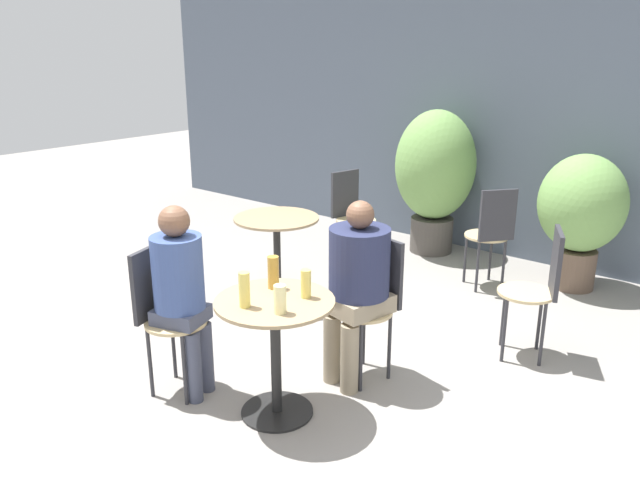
% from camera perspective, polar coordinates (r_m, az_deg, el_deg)
% --- Properties ---
extents(ground_plane, '(20.00, 20.00, 0.00)m').
position_cam_1_polar(ground_plane, '(3.81, -4.58, -15.56)').
color(ground_plane, gray).
extents(storefront_wall, '(10.00, 0.06, 3.00)m').
position_cam_1_polar(storefront_wall, '(6.32, 18.70, 11.51)').
color(storefront_wall, '#4C5666').
rests_on(storefront_wall, ground_plane).
extents(cafe_table_near, '(0.68, 0.68, 0.72)m').
position_cam_1_polar(cafe_table_near, '(3.56, -4.11, -8.49)').
color(cafe_table_near, black).
rests_on(cafe_table_near, ground_plane).
extents(cafe_table_far, '(0.70, 0.70, 0.72)m').
position_cam_1_polar(cafe_table_far, '(5.15, -3.96, 0.01)').
color(cafe_table_far, black).
rests_on(cafe_table_far, ground_plane).
extents(bistro_chair_0, '(0.38, 0.40, 0.92)m').
position_cam_1_polar(bistro_chair_0, '(3.97, 4.93, -4.97)').
color(bistro_chair_0, tan).
rests_on(bistro_chair_0, ground_plane).
extents(bistro_chair_1, '(0.41, 0.40, 0.92)m').
position_cam_1_polar(bistro_chair_1, '(3.91, -14.19, -5.89)').
color(bistro_chair_1, tan).
rests_on(bistro_chair_1, ground_plane).
extents(bistro_chair_2, '(0.42, 0.41, 0.92)m').
position_cam_1_polar(bistro_chair_2, '(4.42, 19.55, -3.61)').
color(bistro_chair_2, tan).
rests_on(bistro_chair_2, ground_plane).
extents(bistro_chair_3, '(0.43, 0.43, 0.92)m').
position_cam_1_polar(bistro_chair_3, '(5.52, 15.45, 0.98)').
color(bistro_chair_3, tan).
rests_on(bistro_chair_3, ground_plane).
extents(bistro_chair_4, '(0.40, 0.39, 0.92)m').
position_cam_1_polar(bistro_chair_4, '(5.94, 2.78, 2.80)').
color(bistro_chair_4, tan).
rests_on(bistro_chair_4, ground_plane).
extents(seated_person_0, '(0.39, 0.42, 1.19)m').
position_cam_1_polar(seated_person_0, '(3.83, 3.38, -3.42)').
color(seated_person_0, gray).
rests_on(seated_person_0, ground_plane).
extents(seated_person_1, '(0.35, 0.33, 1.20)m').
position_cam_1_polar(seated_person_1, '(3.77, -12.62, -3.91)').
color(seated_person_1, '#42475B').
rests_on(seated_person_1, ground_plane).
extents(beer_glass_0, '(0.06, 0.06, 0.16)m').
position_cam_1_polar(beer_glass_0, '(3.47, -1.29, -4.01)').
color(beer_glass_0, '#DBC65B').
rests_on(beer_glass_0, cafe_table_near).
extents(beer_glass_1, '(0.07, 0.07, 0.19)m').
position_cam_1_polar(beer_glass_1, '(3.61, -4.29, -2.97)').
color(beer_glass_1, '#B28433').
rests_on(beer_glass_1, cafe_table_near).
extents(beer_glass_2, '(0.06, 0.06, 0.20)m').
position_cam_1_polar(beer_glass_2, '(3.37, -6.92, -4.54)').
color(beer_glass_2, '#DBC65B').
rests_on(beer_glass_2, cafe_table_near).
extents(beer_glass_3, '(0.07, 0.07, 0.16)m').
position_cam_1_polar(beer_glass_3, '(3.28, -3.68, -5.43)').
color(beer_glass_3, beige).
rests_on(beer_glass_3, cafe_table_near).
extents(potted_plant_0, '(0.80, 0.80, 1.45)m').
position_cam_1_polar(potted_plant_0, '(6.39, 10.47, 6.21)').
color(potted_plant_0, '#47423D').
rests_on(potted_plant_0, ground_plane).
extents(potted_plant_1, '(0.73, 0.73, 1.19)m').
position_cam_1_polar(potted_plant_1, '(5.79, 22.79, 2.60)').
color(potted_plant_1, brown).
rests_on(potted_plant_1, ground_plane).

